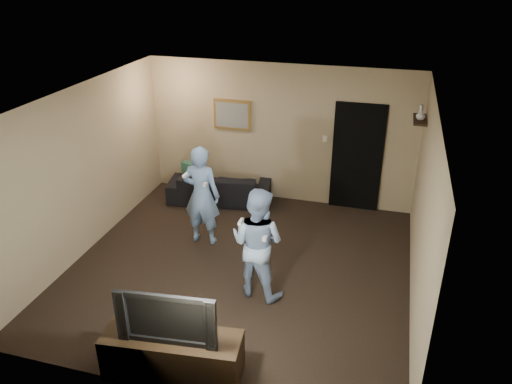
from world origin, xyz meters
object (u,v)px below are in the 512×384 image
(sofa, at_px, (220,187))
(television, at_px, (169,313))
(tv_console, at_px, (173,355))
(wii_player_left, at_px, (202,195))
(wii_player_right, at_px, (257,243))

(sofa, bearing_deg, television, 93.95)
(tv_console, relative_size, television, 1.40)
(wii_player_left, relative_size, wii_player_right, 1.04)
(wii_player_right, bearing_deg, tv_console, -106.43)
(sofa, distance_m, wii_player_right, 3.01)
(wii_player_left, height_order, wii_player_right, wii_player_left)
(television, bearing_deg, sofa, 96.50)
(wii_player_left, bearing_deg, wii_player_right, -41.66)
(sofa, distance_m, tv_console, 4.39)
(sofa, xyz_separation_m, tv_console, (0.96, -4.29, -0.03))
(sofa, bearing_deg, tv_console, 93.95)
(television, bearing_deg, wii_player_right, 67.44)
(wii_player_left, bearing_deg, sofa, 99.01)
(sofa, relative_size, tv_console, 1.25)
(tv_console, bearing_deg, television, 0.00)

